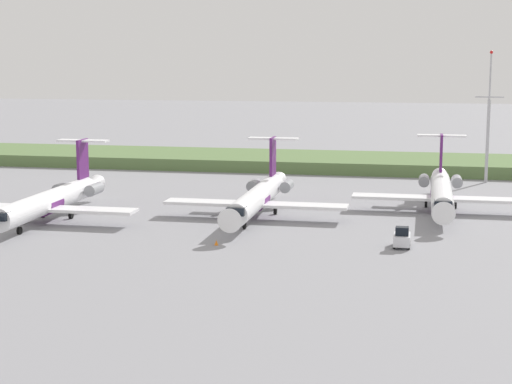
{
  "coord_description": "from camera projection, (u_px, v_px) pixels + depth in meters",
  "views": [
    {
      "loc": [
        20.64,
        -89.72,
        19.9
      ],
      "look_at": [
        0.0,
        12.72,
        3.0
      ],
      "focal_mm": 59.08,
      "sensor_mm": 36.0,
      "label": 1
    }
  ],
  "objects": [
    {
      "name": "ground_plane",
      "position": [
        279.0,
        194.0,
        123.06
      ],
      "size": [
        500.0,
        500.0,
        0.0
      ],
      "primitive_type": "plane",
      "color": "gray"
    },
    {
      "name": "grass_berm",
      "position": [
        308.0,
        161.0,
        152.45
      ],
      "size": [
        320.0,
        20.0,
        2.08
      ],
      "primitive_type": "cube",
      "color": "#597542",
      "rests_on": "ground"
    },
    {
      "name": "regional_jet_third",
      "position": [
        441.0,
        191.0,
        109.39
      ],
      "size": [
        22.81,
        31.0,
        9.0
      ],
      "color": "white",
      "rests_on": "ground"
    },
    {
      "name": "regional_jet_second",
      "position": [
        258.0,
        197.0,
        105.27
      ],
      "size": [
        22.81,
        31.0,
        9.0
      ],
      "color": "white",
      "rests_on": "ground"
    },
    {
      "name": "regional_jet_nearest",
      "position": [
        50.0,
        201.0,
        102.36
      ],
      "size": [
        22.81,
        31.0,
        9.0
      ],
      "color": "white",
      "rests_on": "ground"
    },
    {
      "name": "antenna_mast",
      "position": [
        488.0,
        128.0,
        132.71
      ],
      "size": [
        4.4,
        0.5,
        20.75
      ],
      "color": "#B2B2B7",
      "rests_on": "ground"
    },
    {
      "name": "baggage_tug",
      "position": [
        402.0,
        238.0,
        88.37
      ],
      "size": [
        1.72,
        3.2,
        2.3
      ],
      "color": "silver",
      "rests_on": "ground"
    },
    {
      "name": "safety_cone_front_marker",
      "position": [
        216.0,
        243.0,
        89.56
      ],
      "size": [
        0.44,
        0.44,
        0.55
      ],
      "primitive_type": "cone",
      "color": "orange",
      "rests_on": "ground"
    }
  ]
}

